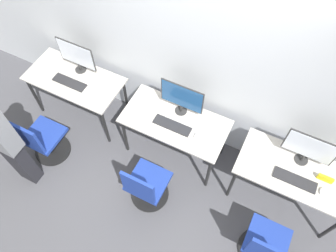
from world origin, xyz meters
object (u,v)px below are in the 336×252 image
keyboard_left (70,82)px  monitor_center (182,98)px  office_chair_center (146,187)px  monitor_right (310,148)px  monitor_left (76,56)px  mouse_left (90,90)px  office_chair_left (43,141)px  person_left (1,138)px  mouse_right (322,191)px  keyboard_right (295,180)px  mouse_center (197,136)px  office_chair_right (264,247)px  keyboard_center (172,125)px

keyboard_left → monitor_center: 1.51m
office_chair_center → monitor_right: monitor_right is taller
office_chair_center → monitor_center: bearing=89.9°
monitor_center → monitor_left: bearing=179.8°
mouse_left → monitor_right: size_ratio=0.17×
office_chair_left → person_left: size_ratio=0.50×
monitor_left → person_left: 1.34m
monitor_right → monitor_left: bearing=179.8°
mouse_left → mouse_right: bearing=-0.8°
keyboard_right → mouse_right: bearing=0.1°
monitor_center → keyboard_right: bearing=-10.5°
monitor_left → keyboard_right: monitor_left is taller
office_chair_left → monitor_right: monitor_right is taller
mouse_left → office_chair_center: office_chair_center is taller
mouse_center → keyboard_right: mouse_center is taller
office_chair_left → office_chair_right: (2.94, 0.02, 0.00)m
person_left → keyboard_center: size_ratio=3.81×
person_left → office_chair_right: bearing=7.4°
mouse_left → office_chair_center: 1.41m
person_left → mouse_right: (3.27, 1.06, -0.20)m
mouse_center → office_chair_left: bearing=-158.2°
mouse_left → person_left: 1.17m
monitor_right → office_chair_right: (-0.02, -0.94, -0.65)m
monitor_right → mouse_right: monitor_right is taller
office_chair_left → office_chair_right: bearing=0.4°
keyboard_left → office_chair_center: bearing=-24.7°
keyboard_center → keyboard_right: size_ratio=1.00×
monitor_left → mouse_left: 0.46m
person_left → office_chair_center: size_ratio=1.99×
keyboard_center → monitor_left: bearing=170.4°
office_chair_left → mouse_center: office_chair_left is taller
office_chair_center → office_chair_right: size_ratio=1.00×
person_left → keyboard_center: (1.51, 1.09, -0.21)m
keyboard_left → mouse_right: bearing=-0.5°
monitor_left → mouse_left: size_ratio=5.86×
keyboard_left → person_left: bearing=-92.2°
office_chair_center → office_chair_right: bearing=-1.0°
office_chair_left → keyboard_center: 1.70m
monitor_left → office_chair_right: 3.14m
keyboard_center → office_chair_center: size_ratio=0.52×
monitor_center → mouse_right: 1.79m
office_chair_left → office_chair_right: same height
office_chair_right → keyboard_center: bearing=154.0°
office_chair_left → keyboard_center: size_ratio=1.92×
mouse_center → mouse_right: 1.44m
person_left → mouse_center: size_ratio=19.46×
office_chair_left → office_chair_center: same height
monitor_center → monitor_right: bearing=-0.1°
keyboard_center → mouse_center: mouse_center is taller
office_chair_left → mouse_center: (1.80, 0.72, 0.41)m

